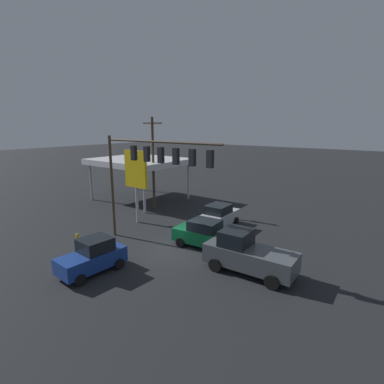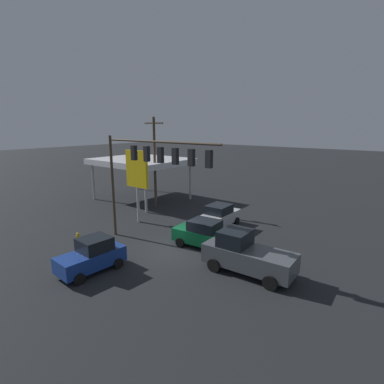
{
  "view_description": "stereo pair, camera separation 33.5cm",
  "coord_description": "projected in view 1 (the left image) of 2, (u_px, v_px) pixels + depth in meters",
  "views": [
    {
      "loc": [
        -12.31,
        14.37,
        8.32
      ],
      "look_at": [
        0.0,
        -2.0,
        3.72
      ],
      "focal_mm": 28.0,
      "sensor_mm": 36.0,
      "label": 1
    },
    {
      "loc": [
        -12.58,
        14.17,
        8.32
      ],
      "look_at": [
        0.0,
        -2.0,
        3.72
      ],
      "focal_mm": 28.0,
      "sensor_mm": 36.0,
      "label": 2
    }
  ],
  "objects": [
    {
      "name": "ground_plane",
      "position": [
        174.0,
        251.0,
        20.25
      ],
      "size": [
        200.0,
        200.0,
        0.0
      ],
      "primitive_type": "plane",
      "color": "black"
    },
    {
      "name": "traffic_signal_assembly",
      "position": [
        152.0,
        162.0,
        19.45
      ],
      "size": [
        9.64,
        0.43,
        7.59
      ],
      "color": "#473828",
      "rests_on": "ground"
    },
    {
      "name": "utility_pole",
      "position": [
        153.0,
        161.0,
        29.62
      ],
      "size": [
        2.4,
        0.26,
        9.09
      ],
      "color": "#473828",
      "rests_on": "ground"
    },
    {
      "name": "gas_station_canopy",
      "position": [
        139.0,
        162.0,
        33.33
      ],
      "size": [
        9.72,
        8.17,
        4.66
      ],
      "color": "silver",
      "rests_on": "ground"
    },
    {
      "name": "price_sign",
      "position": [
        136.0,
        172.0,
        25.26
      ],
      "size": [
        2.45,
        0.27,
        6.25
      ],
      "color": "#B7B7BC",
      "rests_on": "ground"
    },
    {
      "name": "hatchback_crossing",
      "position": [
        93.0,
        256.0,
        17.19
      ],
      "size": [
        2.13,
        3.89,
        1.97
      ],
      "rotation": [
        0.0,
        0.0,
        1.52
      ],
      "color": "navy",
      "rests_on": "ground"
    },
    {
      "name": "pickup_parked",
      "position": [
        247.0,
        254.0,
        17.11
      ],
      "size": [
        5.27,
        2.42,
        2.4
      ],
      "rotation": [
        0.0,
        0.0,
        0.04
      ],
      "color": "#474C51",
      "rests_on": "ground"
    },
    {
      "name": "sedan_waiting",
      "position": [
        218.0,
        216.0,
        24.71
      ],
      "size": [
        2.18,
        4.46,
        1.93
      ],
      "rotation": [
        0.0,
        0.0,
        1.6
      ],
      "color": "silver",
      "rests_on": "ground"
    },
    {
      "name": "sedan_far",
      "position": [
        205.0,
        234.0,
        20.68
      ],
      "size": [
        4.53,
        2.33,
        1.93
      ],
      "rotation": [
        0.0,
        0.0,
        0.08
      ],
      "color": "#0C592D",
      "rests_on": "ground"
    },
    {
      "name": "fire_hydrant",
      "position": [
        77.0,
        239.0,
        21.11
      ],
      "size": [
        0.24,
        0.24,
        0.88
      ],
      "color": "gold",
      "rests_on": "ground"
    }
  ]
}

